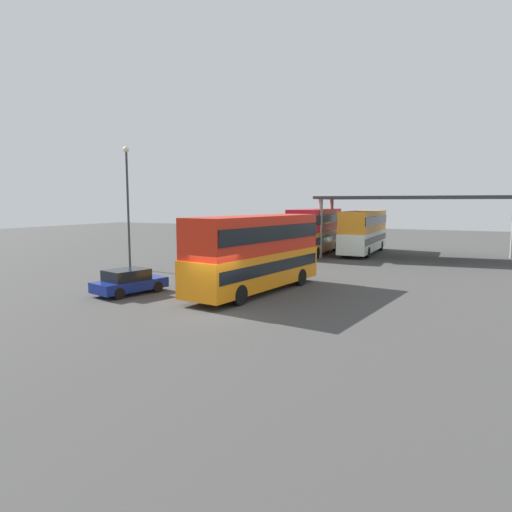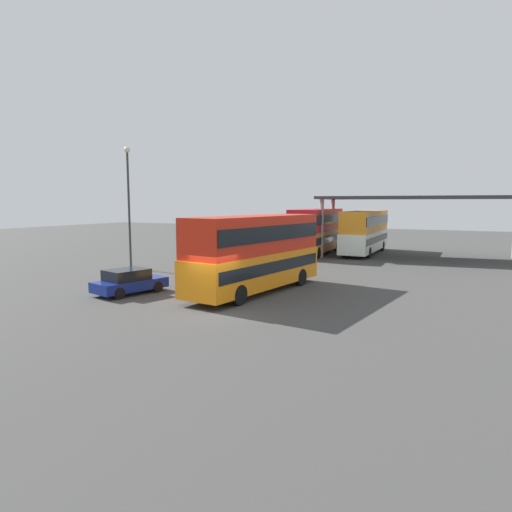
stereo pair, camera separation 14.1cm
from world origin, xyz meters
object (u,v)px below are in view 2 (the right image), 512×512
at_px(double_decker_mid_row, 365,230).
at_px(parked_hatchback, 129,281).
at_px(lamppost_tall, 129,194).
at_px(double_decker_near_canopy, 317,230).
at_px(double_decker_main, 256,251).

bearing_deg(double_decker_mid_row, parked_hatchback, 163.60).
bearing_deg(lamppost_tall, double_decker_mid_row, 52.32).
xyz_separation_m(parked_hatchback, lamppost_tall, (-6.40, 7.29, 4.87)).
distance_m(parked_hatchback, double_decker_near_canopy, 22.73).
bearing_deg(double_decker_near_canopy, double_decker_mid_row, -60.48).
height_order(double_decker_near_canopy, double_decker_mid_row, double_decker_near_canopy).
xyz_separation_m(double_decker_near_canopy, lamppost_tall, (-9.54, -15.15, 3.18)).
height_order(double_decker_mid_row, lamppost_tall, lamppost_tall).
distance_m(double_decker_main, lamppost_tall, 13.34).
xyz_separation_m(double_decker_mid_row, lamppost_tall, (-13.59, -17.59, 3.27)).
xyz_separation_m(parked_hatchback, double_decker_mid_row, (7.19, 24.88, 1.59)).
distance_m(double_decker_mid_row, lamppost_tall, 22.47).
xyz_separation_m(double_decker_main, parked_hatchback, (-5.96, -3.46, -1.63)).
bearing_deg(lamppost_tall, double_decker_main, -17.26).
height_order(double_decker_main, lamppost_tall, lamppost_tall).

